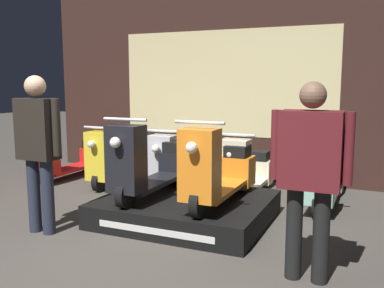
% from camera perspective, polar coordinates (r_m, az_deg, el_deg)
% --- Properties ---
extents(ground_plane, '(30.00, 30.00, 0.00)m').
position_cam_1_polar(ground_plane, '(4.15, -13.01, -14.31)').
color(ground_plane, '#423D38').
extents(shop_wall_back, '(6.51, 0.09, 3.20)m').
position_cam_1_polar(shop_wall_back, '(7.04, 4.45, 8.45)').
color(shop_wall_back, '#331E19').
rests_on(shop_wall_back, ground_plane).
extents(display_platform, '(1.84, 1.56, 0.27)m').
position_cam_1_polar(display_platform, '(4.97, -0.74, -8.62)').
color(display_platform, black).
rests_on(display_platform, ground_plane).
extents(scooter_display_left, '(0.51, 1.63, 0.95)m').
position_cam_1_polar(scooter_display_left, '(4.97, -5.42, -2.78)').
color(scooter_display_left, black).
rests_on(scooter_display_left, display_platform).
extents(scooter_display_right, '(0.51, 1.63, 0.95)m').
position_cam_1_polar(scooter_display_right, '(4.63, 3.58, -3.58)').
color(scooter_display_right, black).
rests_on(scooter_display_right, display_platform).
extents(scooter_backrow_0, '(0.51, 1.63, 0.95)m').
position_cam_1_polar(scooter_backrow_0, '(7.35, -16.12, -1.56)').
color(scooter_backrow_0, black).
rests_on(scooter_backrow_0, ground_plane).
extents(scooter_backrow_1, '(0.51, 1.63, 0.95)m').
position_cam_1_polar(scooter_backrow_1, '(6.75, -9.47, -2.21)').
color(scooter_backrow_1, black).
rests_on(scooter_backrow_1, ground_plane).
extents(scooter_backrow_2, '(0.51, 1.63, 0.95)m').
position_cam_1_polar(scooter_backrow_2, '(6.26, -1.64, -2.92)').
color(scooter_backrow_2, black).
rests_on(scooter_backrow_2, ground_plane).
extents(scooter_backrow_3, '(0.51, 1.63, 0.95)m').
position_cam_1_polar(scooter_backrow_3, '(5.91, 7.32, -3.67)').
color(scooter_backrow_3, black).
rests_on(scooter_backrow_3, ground_plane).
extents(scooter_backrow_4, '(0.51, 1.63, 0.95)m').
position_cam_1_polar(scooter_backrow_4, '(5.71, 17.17, -4.39)').
color(scooter_backrow_4, black).
rests_on(scooter_backrow_4, ground_plane).
extents(person_left_browsing, '(0.57, 0.23, 1.64)m').
position_cam_1_polar(person_left_browsing, '(4.67, -19.83, 0.18)').
color(person_left_browsing, '#232838').
rests_on(person_left_browsing, ground_plane).
extents(person_right_browsing, '(0.63, 0.26, 1.58)m').
position_cam_1_polar(person_right_browsing, '(3.43, 15.48, -2.71)').
color(person_right_browsing, black).
rests_on(person_right_browsing, ground_plane).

